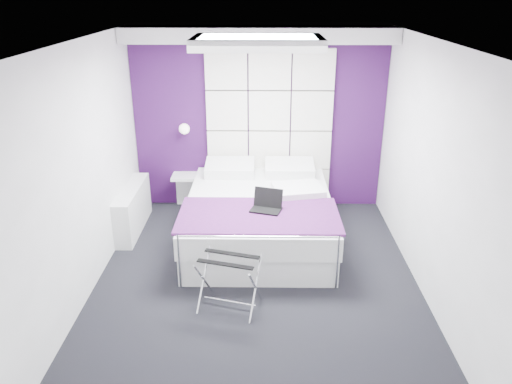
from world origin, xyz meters
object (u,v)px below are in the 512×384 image
wall_lamp (185,128)px  radiator (133,209)px  bed (259,216)px  luggage_rack (229,283)px  laptop (266,204)px  nightstand (186,176)px

wall_lamp → radiator: bearing=-130.1°
bed → luggage_rack: size_ratio=3.90×
wall_lamp → bed: wall_lamp is taller
wall_lamp → laptop: size_ratio=0.43×
wall_lamp → radiator: size_ratio=0.12×
wall_lamp → luggage_rack: 2.80m
bed → luggage_rack: bed is taller
bed → luggage_rack: 1.51m
bed → nightstand: bed is taller
radiator → bed: size_ratio=0.53×
nightstand → luggage_rack: size_ratio=0.71×
laptop → radiator: bearing=175.1°
radiator → nightstand: size_ratio=2.92×
bed → luggage_rack: (-0.29, -1.48, -0.05)m
radiator → nightstand: radiator is taller
wall_lamp → nightstand: wall_lamp is taller
radiator → laptop: size_ratio=3.47×
bed → nightstand: bearing=137.1°
radiator → bed: bed is taller
wall_lamp → radiator: (-0.64, -0.76, -0.92)m
laptop → nightstand: bearing=145.9°
radiator → nightstand: 0.98m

